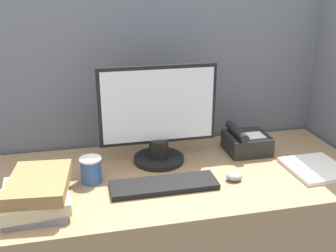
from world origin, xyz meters
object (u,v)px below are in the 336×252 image
monitor (158,120)px  desk_telephone (246,142)px  keyboard (164,185)px  coffee_cup (91,170)px  book_stack (38,192)px  mouse (234,177)px

monitor → desk_telephone: 0.41m
keyboard → coffee_cup: bearing=158.5°
keyboard → book_stack: bearing=-176.0°
monitor → keyboard: bearing=-96.3°
keyboard → coffee_cup: (-0.25, 0.10, 0.04)m
monitor → desk_telephone: size_ratio=2.62×
keyboard → book_stack: (-0.43, -0.03, 0.04)m
mouse → desk_telephone: 0.27m
book_stack → coffee_cup: bearing=36.2°
mouse → coffee_cup: (-0.52, 0.10, 0.03)m
coffee_cup → book_stack: size_ratio=0.35×
keyboard → desk_telephone: size_ratio=2.15×
keyboard → book_stack: size_ratio=1.40×
monitor → book_stack: size_ratio=1.71×
mouse → coffee_cup: bearing=168.6°
keyboard → coffee_cup: 0.28m
coffee_cup → desk_telephone: 0.68m
coffee_cup → book_stack: bearing=-143.8°
keyboard → desk_telephone: 0.47m
monitor → keyboard: size_ratio=1.22×
mouse → book_stack: bearing=-177.9°
monitor → desk_telephone: (0.39, 0.01, -0.14)m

